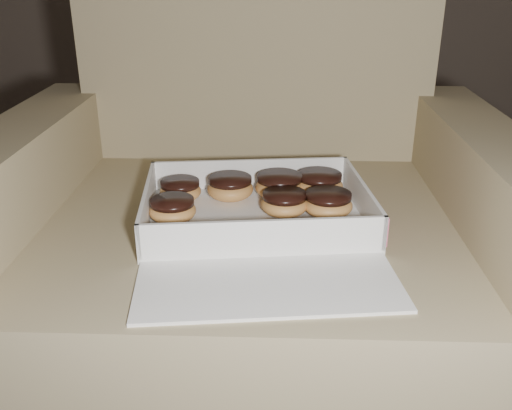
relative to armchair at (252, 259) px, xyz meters
The scene contains 13 objects.
armchair is the anchor object (origin of this frame).
bakery_box 0.19m from the armchair, 81.78° to the right, with size 0.39×0.45×0.06m.
donut_a 0.16m from the armchair, 16.57° to the right, with size 0.08×0.08×0.04m.
donut_b 0.16m from the armchair, 147.17° to the right, with size 0.08×0.08×0.04m.
donut_c 0.22m from the armchair, 34.38° to the right, with size 0.08×0.08×0.04m.
donut_d 0.20m from the armchair, 164.81° to the right, with size 0.07×0.07×0.04m.
donut_e 0.18m from the armchair, 56.15° to the right, with size 0.08×0.08×0.04m.
donut_f 0.23m from the armchair, 135.77° to the right, with size 0.07×0.07×0.04m.
donut_g 0.20m from the armchair, ahead, with size 0.08×0.08×0.04m.
crumb_a 0.21m from the armchair, 60.36° to the right, with size 0.01×0.01×0.00m, color black.
crumb_b 0.22m from the armchair, 58.40° to the right, with size 0.01×0.01×0.00m, color black.
crumb_c 0.24m from the armchair, 97.58° to the right, with size 0.01×0.01×0.00m, color black.
crumb_d 0.20m from the armchair, 42.69° to the right, with size 0.01×0.01×0.00m, color black.
Camera 1 is at (0.49, -0.36, 0.81)m, focal length 40.00 mm.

